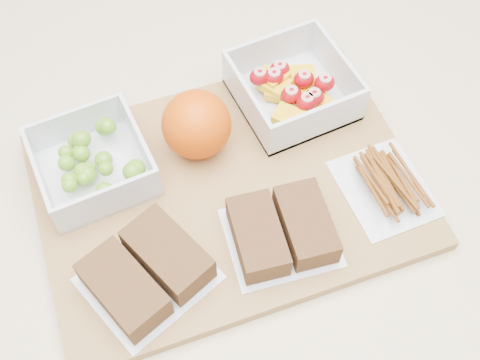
{
  "coord_description": "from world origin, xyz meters",
  "views": [
    {
      "loc": [
        -0.15,
        -0.32,
        1.5
      ],
      "look_at": [
        -0.0,
        0.0,
        0.93
      ],
      "focal_mm": 45.0,
      "sensor_mm": 36.0,
      "label": 1
    }
  ],
  "objects_px": {
    "grape_container": "(93,162)",
    "pretzel_bag": "(386,183)",
    "fruit_container": "(292,89)",
    "sandwich_bag_center": "(282,231)",
    "orange": "(197,125)",
    "sandwich_bag_left": "(146,272)",
    "cutting_board": "(228,190)"
  },
  "relations": [
    {
      "from": "grape_container",
      "to": "pretzel_bag",
      "type": "xyz_separation_m",
      "value": [
        0.28,
        -0.16,
        -0.01
      ]
    },
    {
      "from": "grape_container",
      "to": "fruit_container",
      "type": "height_order",
      "value": "fruit_container"
    },
    {
      "from": "sandwich_bag_center",
      "to": "pretzel_bag",
      "type": "xyz_separation_m",
      "value": [
        0.13,
        0.0,
        -0.0
      ]
    },
    {
      "from": "grape_container",
      "to": "orange",
      "type": "xyz_separation_m",
      "value": [
        0.12,
        -0.01,
        0.02
      ]
    },
    {
      "from": "grape_container",
      "to": "orange",
      "type": "height_order",
      "value": "orange"
    },
    {
      "from": "fruit_container",
      "to": "pretzel_bag",
      "type": "xyz_separation_m",
      "value": [
        0.03,
        -0.16,
        -0.01
      ]
    },
    {
      "from": "sandwich_bag_left",
      "to": "fruit_container",
      "type": "bearing_deg",
      "value": 30.81
    },
    {
      "from": "cutting_board",
      "to": "pretzel_bag",
      "type": "relative_size",
      "value": 3.58
    },
    {
      "from": "orange",
      "to": "grape_container",
      "type": "bearing_deg",
      "value": 172.97
    },
    {
      "from": "pretzel_bag",
      "to": "cutting_board",
      "type": "bearing_deg",
      "value": 153.54
    },
    {
      "from": "cutting_board",
      "to": "orange",
      "type": "relative_size",
      "value": 5.29
    },
    {
      "from": "orange",
      "to": "sandwich_bag_center",
      "type": "distance_m",
      "value": 0.15
    },
    {
      "from": "orange",
      "to": "sandwich_bag_left",
      "type": "xyz_separation_m",
      "value": [
        -0.11,
        -0.13,
        -0.02
      ]
    },
    {
      "from": "sandwich_bag_left",
      "to": "pretzel_bag",
      "type": "distance_m",
      "value": 0.28
    },
    {
      "from": "cutting_board",
      "to": "fruit_container",
      "type": "height_order",
      "value": "fruit_container"
    },
    {
      "from": "orange",
      "to": "cutting_board",
      "type": "bearing_deg",
      "value": -84.16
    },
    {
      "from": "orange",
      "to": "sandwich_bag_left",
      "type": "bearing_deg",
      "value": -130.55
    },
    {
      "from": "sandwich_bag_left",
      "to": "pretzel_bag",
      "type": "bearing_deg",
      "value": -2.61
    },
    {
      "from": "fruit_container",
      "to": "sandwich_bag_center",
      "type": "height_order",
      "value": "fruit_container"
    },
    {
      "from": "sandwich_bag_left",
      "to": "grape_container",
      "type": "bearing_deg",
      "value": 92.46
    },
    {
      "from": "cutting_board",
      "to": "sandwich_bag_center",
      "type": "height_order",
      "value": "sandwich_bag_center"
    },
    {
      "from": "cutting_board",
      "to": "sandwich_bag_center",
      "type": "bearing_deg",
      "value": -68.08
    },
    {
      "from": "orange",
      "to": "sandwich_bag_left",
      "type": "distance_m",
      "value": 0.18
    },
    {
      "from": "fruit_container",
      "to": "orange",
      "type": "relative_size",
      "value": 1.62
    },
    {
      "from": "sandwich_bag_center",
      "to": "pretzel_bag",
      "type": "height_order",
      "value": "sandwich_bag_center"
    },
    {
      "from": "cutting_board",
      "to": "grape_container",
      "type": "distance_m",
      "value": 0.15
    },
    {
      "from": "grape_container",
      "to": "fruit_container",
      "type": "relative_size",
      "value": 0.92
    },
    {
      "from": "sandwich_bag_center",
      "to": "pretzel_bag",
      "type": "bearing_deg",
      "value": 1.96
    },
    {
      "from": "cutting_board",
      "to": "orange",
      "type": "bearing_deg",
      "value": 101.52
    },
    {
      "from": "fruit_container",
      "to": "sandwich_bag_center",
      "type": "relative_size",
      "value": 0.99
    },
    {
      "from": "pretzel_bag",
      "to": "sandwich_bag_center",
      "type": "bearing_deg",
      "value": -178.04
    },
    {
      "from": "grape_container",
      "to": "pretzel_bag",
      "type": "height_order",
      "value": "grape_container"
    }
  ]
}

